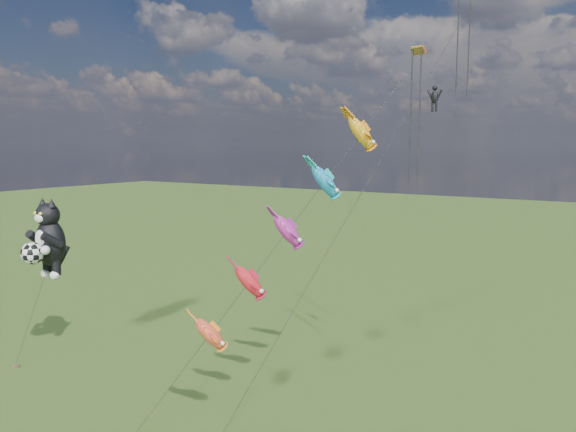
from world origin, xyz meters
The scene contains 4 objects.
ground centered at (0.00, 0.00, 0.00)m, with size 300.00×300.00×0.00m, color #1F3B0E.
cat_kite_rig centered at (-5.05, 5.16, 8.89)m, with size 2.70×4.26×11.86m.
fish_windsock_rig centered at (14.67, 6.66, 10.88)m, with size 9.93×12.65×19.39m.
parafoil_rig centered at (19.97, 14.41, 19.37)m, with size 8.46×15.90×27.40m.
Camera 1 is at (31.23, -19.09, 15.70)m, focal length 35.00 mm.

